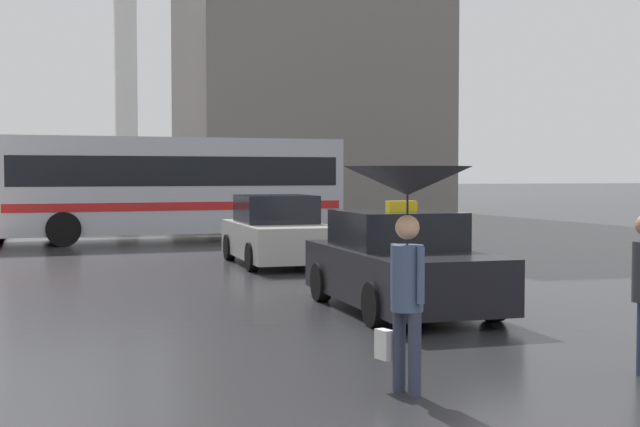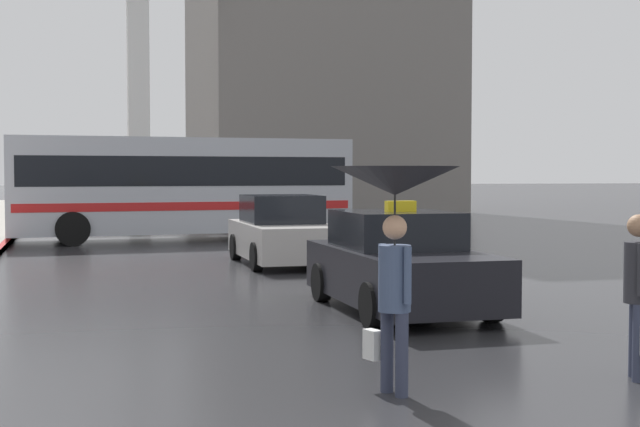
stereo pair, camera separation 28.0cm
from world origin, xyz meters
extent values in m
cube|color=black|center=(1.36, 7.14, 0.54)|extent=(1.80, 4.04, 0.75)
cube|color=black|center=(1.36, 7.34, 1.19)|extent=(1.58, 1.82, 0.54)
cylinder|color=black|center=(2.21, 5.88, 0.30)|extent=(0.20, 0.60, 0.60)
cylinder|color=black|center=(0.50, 5.88, 0.30)|extent=(0.20, 0.60, 0.60)
cylinder|color=black|center=(2.21, 8.39, 0.30)|extent=(0.20, 0.60, 0.60)
cylinder|color=black|center=(0.50, 8.39, 0.30)|extent=(0.20, 0.60, 0.60)
cube|color=yellow|center=(1.36, 7.14, 1.54)|extent=(0.44, 0.16, 0.16)
cube|color=#B7B2AD|center=(1.20, 14.14, 0.54)|extent=(1.80, 4.06, 0.75)
cube|color=black|center=(1.20, 14.34, 1.22)|extent=(1.58, 1.83, 0.62)
cylinder|color=black|center=(2.06, 12.88, 0.30)|extent=(0.20, 0.60, 0.60)
cylinder|color=black|center=(0.35, 12.88, 0.30)|extent=(0.20, 0.60, 0.60)
cylinder|color=black|center=(2.06, 15.40, 0.30)|extent=(0.20, 0.60, 0.60)
cylinder|color=black|center=(0.35, 15.40, 0.30)|extent=(0.20, 0.60, 0.60)
cube|color=#B2B7C1|center=(-0.17, 21.84, 1.66)|extent=(10.21, 3.20, 2.80)
cube|color=black|center=(-0.17, 21.84, 2.08)|extent=(9.71, 3.18, 0.86)
cube|color=red|center=(-0.17, 21.84, 1.07)|extent=(9.91, 3.20, 0.24)
cylinder|color=black|center=(3.26, 23.28, 0.48)|extent=(0.98, 0.35, 0.96)
cylinder|color=black|center=(3.43, 20.89, 0.48)|extent=(0.98, 0.35, 0.96)
cylinder|color=black|center=(-3.52, 22.81, 0.48)|extent=(0.98, 0.35, 0.96)
cylinder|color=black|center=(-3.35, 20.41, 0.48)|extent=(0.98, 0.35, 0.96)
cylinder|color=#2D3347|center=(-0.40, 2.38, 0.38)|extent=(0.15, 0.15, 0.76)
cylinder|color=#2D3347|center=(-0.47, 2.58, 0.38)|extent=(0.15, 0.15, 0.76)
cylinder|color=#3D4C6B|center=(-0.43, 2.48, 1.07)|extent=(0.37, 0.37, 0.61)
sphere|color=tan|center=(-0.43, 2.48, 1.53)|extent=(0.22, 0.22, 0.22)
cylinder|color=#3D4C6B|center=(-0.38, 2.30, 1.11)|extent=(0.09, 0.09, 0.51)
cylinder|color=#3D4C6B|center=(-0.49, 2.66, 1.11)|extent=(0.09, 0.09, 0.51)
cone|color=#232328|center=(-0.43, 2.48, 1.95)|extent=(1.17, 1.17, 0.26)
cylinder|color=black|center=(-0.43, 2.48, 1.61)|extent=(0.02, 0.02, 0.68)
cube|color=white|center=(-0.56, 2.72, 0.42)|extent=(0.15, 0.20, 0.28)
cylinder|color=#2D3347|center=(2.11, 2.52, 0.38)|extent=(0.16, 0.16, 0.75)
cylinder|color=#2D3347|center=(2.02, 2.32, 0.38)|extent=(0.16, 0.16, 0.75)
cylinder|color=#28282D|center=(2.07, 2.42, 1.05)|extent=(0.36, 0.36, 0.60)
sphere|color=#997051|center=(2.07, 2.42, 1.51)|extent=(0.22, 0.22, 0.22)
cylinder|color=#28282D|center=(2.14, 2.57, 1.10)|extent=(0.09, 0.09, 0.51)
cube|color=white|center=(-0.63, 33.94, 7.10)|extent=(0.90, 0.90, 14.21)
camera|label=1|loc=(-3.48, -5.03, 2.02)|focal=50.00mm
camera|label=2|loc=(-3.21, -5.11, 2.02)|focal=50.00mm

